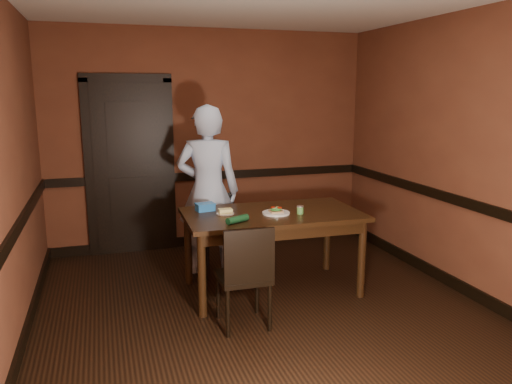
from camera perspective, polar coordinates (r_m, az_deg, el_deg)
floor at (r=4.55m, az=1.35°, el=-13.93°), size 4.00×4.50×0.01m
wall_back at (r=6.31m, az=-5.17°, el=5.97°), size 4.00×0.02×2.70m
wall_front at (r=2.19m, az=20.78°, el=-5.26°), size 4.00×0.02×2.70m
wall_left at (r=3.99m, az=-26.88°, el=1.56°), size 0.02×4.50×2.70m
wall_right at (r=5.15m, az=23.06°, el=3.85°), size 0.02×4.50×2.70m
dado_back at (r=6.35m, az=-5.07°, el=1.91°), size 4.00×0.03×0.10m
dado_left at (r=4.08m, az=-26.10°, el=-4.66°), size 0.03×4.50×0.10m
dado_right at (r=5.21m, az=22.55°, el=-1.05°), size 0.03×4.50×0.10m
baseboard_back at (r=6.55m, az=-4.94°, el=-5.36°), size 4.00×0.03×0.12m
baseboard_left at (r=4.38m, az=-25.10°, el=-15.30°), size 0.03×4.50×0.12m
baseboard_right at (r=5.45m, az=21.87°, el=-9.71°), size 0.03×4.50×0.12m
door at (r=6.18m, az=-14.18°, el=3.12°), size 1.05×0.07×2.20m
dining_table at (r=4.95m, az=1.84°, el=-6.81°), size 1.72×0.99×0.80m
chair_far at (r=5.37m, az=-3.79°, el=-4.96°), size 0.47×0.47×0.87m
chair_near at (r=4.22m, az=-1.50°, el=-9.44°), size 0.42×0.42×0.89m
person at (r=5.33m, az=-5.50°, el=0.15°), size 0.77×0.63×1.82m
sandwich_plate at (r=4.78m, az=2.30°, el=-2.29°), size 0.26×0.26×0.07m
sauce_jar at (r=4.79m, az=5.07°, el=-2.03°), size 0.07×0.07×0.08m
cheese_saucer at (r=4.77m, az=-3.53°, el=-2.30°), size 0.17×0.17×0.05m
food_tub at (r=4.91m, az=-5.83°, el=-1.71°), size 0.20×0.15×0.08m
wrapped_veg at (r=4.45m, az=-2.14°, el=-3.14°), size 0.23×0.16×0.06m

